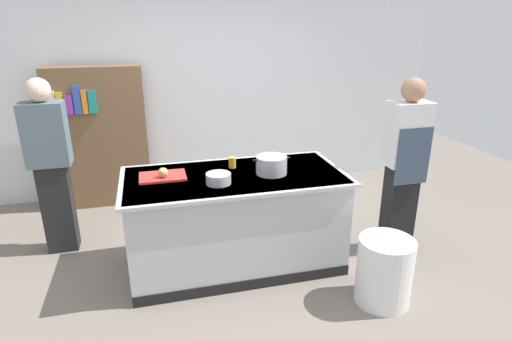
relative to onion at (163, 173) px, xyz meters
The scene contains 12 objects.
ground_plane 1.14m from the onion, ahead, with size 10.00×10.00×0.00m, color slate.
back_wall 2.21m from the onion, 73.27° to the left, with size 6.40×0.12×3.00m, color silver.
counter_island 0.79m from the onion, ahead, with size 1.98×0.98×0.90m.
cutting_board 0.07m from the onion, 96.02° to the left, with size 0.40×0.28×0.02m, color red.
onion is the anchor object (origin of this frame).
stock_pot 0.95m from the onion, ahead, with size 0.34×0.28×0.16m.
mixing_bowl 0.50m from the onion, 25.93° to the right, with size 0.21×0.21×0.09m, color #B7BABF.
juice_cup 0.66m from the onion, 13.35° to the left, with size 0.07×0.07×0.10m, color yellow.
trash_bin 2.02m from the onion, 28.73° to the right, with size 0.45×0.45×0.56m, color white.
person_chef 2.25m from the onion, ahead, with size 0.38×0.25×1.72m.
person_guest 1.22m from the onion, 146.99° to the left, with size 0.38×0.24×1.72m.
bookshelf 1.88m from the onion, 110.97° to the left, with size 1.10×0.31×1.70m.
Camera 1 is at (-0.69, -3.42, 2.21)m, focal length 29.40 mm.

